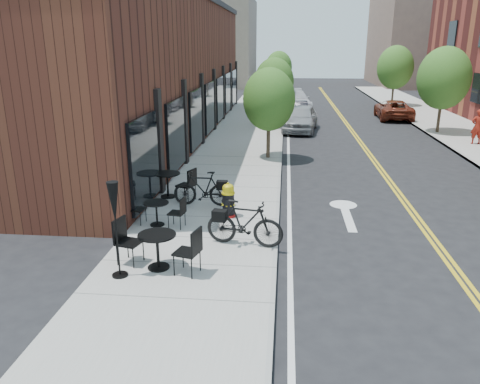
{
  "coord_description": "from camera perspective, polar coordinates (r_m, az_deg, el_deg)",
  "views": [
    {
      "loc": [
        0.08,
        -10.89,
        4.85
      ],
      "look_at": [
        -1.07,
        1.16,
        1.0
      ],
      "focal_mm": 35.0,
      "sensor_mm": 36.0,
      "label": 1
    }
  ],
  "objects": [
    {
      "name": "bicycle_right",
      "position": [
        11.35,
        0.57,
        -3.83
      ],
      "size": [
        1.98,
        0.86,
        1.15
      ],
      "primitive_type": "imported",
      "rotation": [
        0.0,
        0.0,
        1.4
      ],
      "color": "black",
      "rests_on": "sidewalk_near"
    },
    {
      "name": "tree_near_c",
      "position": [
        35.97,
        4.51,
        13.9
      ],
      "size": [
        2.1,
        2.1,
        3.67
      ],
      "color": "#382B1E",
      "rests_on": "sidewalk_near"
    },
    {
      "name": "building_near",
      "position": [
        25.78,
        -9.63,
        14.41
      ],
      "size": [
        5.0,
        28.0,
        7.0
      ],
      "primitive_type": "cube",
      "color": "#451F16",
      "rests_on": "ground"
    },
    {
      "name": "parked_car_far",
      "position": [
        33.4,
        18.2,
        9.54
      ],
      "size": [
        2.27,
        4.63,
        1.27
      ],
      "primitive_type": "imported",
      "rotation": [
        0.0,
        0.0,
        3.1
      ],
      "color": "maroon",
      "rests_on": "ground"
    },
    {
      "name": "bistro_set_b",
      "position": [
        15.14,
        -8.84,
        1.29
      ],
      "size": [
        1.95,
        1.18,
        1.04
      ],
      "rotation": [
        0.0,
        0.0,
        -0.39
      ],
      "color": "black",
      "rests_on": "sidewalk_near"
    },
    {
      "name": "tree_near_b",
      "position": [
        27.98,
        4.17,
        13.23
      ],
      "size": [
        2.3,
        2.3,
        3.98
      ],
      "color": "#382B1E",
      "rests_on": "sidewalk_near"
    },
    {
      "name": "patio_umbrella",
      "position": [
        9.88,
        -15.06,
        -2.09
      ],
      "size": [
        0.34,
        0.34,
        2.09
      ],
      "color": "black",
      "rests_on": "sidewalk_near"
    },
    {
      "name": "tree_far_c",
      "position": [
        39.85,
        18.4,
        14.22
      ],
      "size": [
        2.8,
        2.8,
        4.62
      ],
      "color": "#382B1E",
      "rests_on": "sidewalk_far"
    },
    {
      "name": "bicycle_left",
      "position": [
        14.2,
        -4.57,
        0.42
      ],
      "size": [
        1.79,
        0.51,
        1.08
      ],
      "primitive_type": "imported",
      "rotation": [
        0.0,
        0.0,
        -1.57
      ],
      "color": "black",
      "rests_on": "sidewalk_near"
    },
    {
      "name": "ground",
      "position": [
        11.92,
        4.63,
        -6.43
      ],
      "size": [
        120.0,
        120.0,
        0.0
      ],
      "primitive_type": "plane",
      "color": "black",
      "rests_on": "ground"
    },
    {
      "name": "parked_car_b",
      "position": [
        30.51,
        6.87,
        9.65
      ],
      "size": [
        1.58,
        4.1,
        1.33
      ],
      "primitive_type": "imported",
      "rotation": [
        0.0,
        0.0,
        0.04
      ],
      "color": "black",
      "rests_on": "ground"
    },
    {
      "name": "bistro_set_c",
      "position": [
        12.85,
        -10.15,
        -2.2
      ],
      "size": [
        1.61,
        0.79,
        0.85
      ],
      "rotation": [
        0.0,
        0.0,
        -0.17
      ],
      "color": "black",
      "rests_on": "sidewalk_near"
    },
    {
      "name": "parked_car_c",
      "position": [
        36.47,
        6.69,
        11.06
      ],
      "size": [
        2.73,
        5.3,
        1.47
      ],
      "primitive_type": "imported",
      "rotation": [
        0.0,
        0.0,
        0.14
      ],
      "color": "silver",
      "rests_on": "ground"
    },
    {
      "name": "bg_building_right",
      "position": [
        62.95,
        21.16,
        17.59
      ],
      "size": [
        10.0,
        16.0,
        12.0
      ],
      "primitive_type": "cube",
      "color": "brown",
      "rests_on": "ground"
    },
    {
      "name": "pedestrian",
      "position": [
        25.82,
        26.97,
        7.11
      ],
      "size": [
        0.63,
        0.42,
        1.7
      ],
      "primitive_type": "imported",
      "rotation": [
        0.0,
        0.0,
        3.12
      ],
      "color": "maroon",
      "rests_on": "sidewalk_far"
    },
    {
      "name": "tree_near_a",
      "position": [
        20.03,
        3.56,
        11.18
      ],
      "size": [
        2.2,
        2.2,
        3.81
      ],
      "color": "#382B1E",
      "rests_on": "sidewalk_near"
    },
    {
      "name": "tree_far_b",
      "position": [
        28.26,
        23.6,
        12.59
      ],
      "size": [
        2.8,
        2.8,
        4.62
      ],
      "color": "#382B1E",
      "rests_on": "sidewalk_far"
    },
    {
      "name": "fire_hydrant",
      "position": [
        13.29,
        -1.44,
        -1.03
      ],
      "size": [
        0.51,
        0.51,
        1.0
      ],
      "rotation": [
        0.0,
        0.0,
        -0.2
      ],
      "color": "maroon",
      "rests_on": "sidewalk_near"
    },
    {
      "name": "bg_building_left",
      "position": [
        59.44,
        -2.45,
        17.79
      ],
      "size": [
        8.0,
        14.0,
        10.0
      ],
      "primitive_type": "cube",
      "color": "#726656",
      "rests_on": "ground"
    },
    {
      "name": "tree_near_d",
      "position": [
        43.94,
        4.74,
        14.91
      ],
      "size": [
        2.4,
        2.4,
        4.11
      ],
      "color": "#382B1E",
      "rests_on": "sidewalk_near"
    },
    {
      "name": "bistro_set_a",
      "position": [
        10.4,
        -10.03,
        -6.5
      ],
      "size": [
        1.98,
        1.02,
        1.04
      ],
      "rotation": [
        0.0,
        0.0,
        -0.27
      ],
      "color": "black",
      "rests_on": "sidewalk_near"
    },
    {
      "name": "sidewalk_near",
      "position": [
        21.53,
        -0.21,
        4.8
      ],
      "size": [
        4.0,
        70.0,
        0.12
      ],
      "primitive_type": "cube",
      "color": "#9E9B93",
      "rests_on": "ground"
    },
    {
      "name": "parked_car_a",
      "position": [
        27.44,
        7.39,
        8.92
      ],
      "size": [
        2.35,
        4.6,
        1.5
      ],
      "primitive_type": "imported",
      "rotation": [
        0.0,
        0.0,
        -0.14
      ],
      "color": "#94989C",
      "rests_on": "ground"
    }
  ]
}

